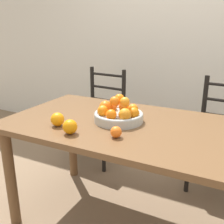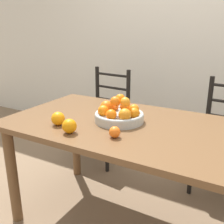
# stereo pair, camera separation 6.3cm
# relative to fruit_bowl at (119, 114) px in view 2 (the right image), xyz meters

# --- Properties ---
(wall_back) EXTENTS (8.00, 0.06, 2.60)m
(wall_back) POSITION_rel_fruit_bowl_xyz_m (0.18, 1.50, 0.51)
(wall_back) COLOR silver
(wall_back) RESTS_ON ground_plane
(dining_table) EXTENTS (1.75, 0.86, 0.74)m
(dining_table) POSITION_rel_fruit_bowl_xyz_m (0.18, -0.01, -0.14)
(dining_table) COLOR brown
(dining_table) RESTS_ON ground_plane
(fruit_bowl) EXTENTS (0.31, 0.31, 0.17)m
(fruit_bowl) POSITION_rel_fruit_bowl_xyz_m (0.00, 0.00, 0.00)
(fruit_bowl) COLOR #B2B7B2
(fruit_bowl) RESTS_ON dining_table
(orange_loose_0) EXTENTS (0.08, 0.08, 0.08)m
(orange_loose_0) POSITION_rel_fruit_bowl_xyz_m (-0.15, -0.31, -0.01)
(orange_loose_0) COLOR orange
(orange_loose_0) RESTS_ON dining_table
(orange_loose_1) EXTENTS (0.08, 0.08, 0.08)m
(orange_loose_1) POSITION_rel_fruit_bowl_xyz_m (-0.29, -0.24, -0.01)
(orange_loose_1) COLOR orange
(orange_loose_1) RESTS_ON dining_table
(orange_loose_2) EXTENTS (0.06, 0.06, 0.06)m
(orange_loose_2) POSITION_rel_fruit_bowl_xyz_m (0.10, -0.24, -0.02)
(orange_loose_2) COLOR orange
(orange_loose_2) RESTS_ON dining_table
(chair_left) EXTENTS (0.45, 0.44, 0.92)m
(chair_left) POSITION_rel_fruit_bowl_xyz_m (-0.56, 0.76, -0.34)
(chair_left) COLOR black
(chair_left) RESTS_ON ground_plane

